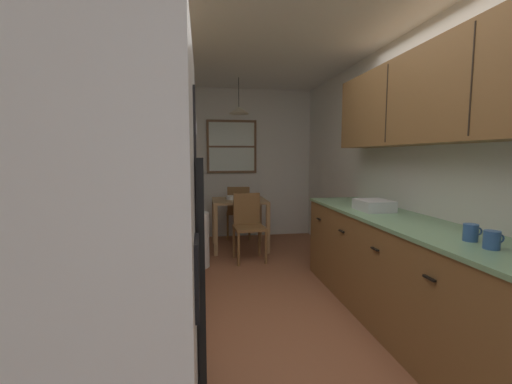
% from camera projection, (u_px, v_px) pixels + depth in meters
% --- Properties ---
extents(ground_plane, '(12.00, 12.00, 0.00)m').
position_uv_depth(ground_plane, '(264.00, 294.00, 3.48)').
color(ground_plane, '#995B3D').
extents(wall_left, '(0.10, 9.00, 2.55)m').
position_uv_depth(wall_left, '(121.00, 171.00, 3.14)').
color(wall_left, silver).
rests_on(wall_left, ground).
extents(wall_right, '(0.10, 9.00, 2.55)m').
position_uv_depth(wall_right, '(391.00, 169.00, 3.56)').
color(wall_right, silver).
rests_on(wall_right, ground).
extents(wall_back, '(4.40, 0.10, 2.55)m').
position_uv_depth(wall_back, '(237.00, 164.00, 5.95)').
color(wall_back, silver).
rests_on(wall_back, ground).
extents(ceiling_slab, '(4.40, 9.00, 0.08)m').
position_uv_depth(ceiling_slab, '(265.00, 30.00, 3.21)').
color(ceiling_slab, white).
extents(refrigerator, '(0.70, 0.78, 1.78)m').
position_uv_depth(refrigerator, '(94.00, 316.00, 1.11)').
color(refrigerator, white).
rests_on(refrigerator, ground).
extents(stove_range, '(0.66, 0.58, 1.10)m').
position_uv_depth(stove_range, '(132.00, 330.00, 1.84)').
color(stove_range, black).
rests_on(stove_range, ground).
extents(microwave_over_range, '(0.39, 0.62, 0.31)m').
position_uv_depth(microwave_over_range, '(100.00, 115.00, 1.70)').
color(microwave_over_range, silver).
extents(counter_left, '(0.64, 1.98, 0.90)m').
position_uv_depth(counter_left, '(160.00, 262.00, 3.10)').
color(counter_left, brown).
rests_on(counter_left, ground).
extents(upper_cabinets_left, '(0.33, 2.06, 0.72)m').
position_uv_depth(upper_cabinets_left, '(137.00, 105.00, 2.88)').
color(upper_cabinets_left, brown).
extents(counter_right, '(0.64, 3.18, 0.90)m').
position_uv_depth(counter_right, '(411.00, 278.00, 2.68)').
color(counter_right, brown).
rests_on(counter_right, ground).
extents(upper_cabinets_right, '(0.33, 2.86, 0.72)m').
position_uv_depth(upper_cabinets_right, '(441.00, 94.00, 2.50)').
color(upper_cabinets_right, brown).
extents(dining_table, '(0.81, 0.76, 0.75)m').
position_uv_depth(dining_table, '(239.00, 208.00, 5.17)').
color(dining_table, '#A87F51').
rests_on(dining_table, ground).
extents(dining_chair_near, '(0.43, 0.43, 0.90)m').
position_uv_depth(dining_chair_near, '(248.00, 223.00, 4.61)').
color(dining_chair_near, brown).
rests_on(dining_chair_near, ground).
extents(dining_chair_far, '(0.44, 0.44, 0.90)m').
position_uv_depth(dining_chair_far, '(238.00, 210.00, 5.77)').
color(dining_chair_far, brown).
rests_on(dining_chair_far, ground).
extents(pendant_light, '(0.30, 0.30, 0.52)m').
position_uv_depth(pendant_light, '(239.00, 110.00, 5.01)').
color(pendant_light, black).
extents(back_window, '(0.85, 0.05, 0.90)m').
position_uv_depth(back_window, '(232.00, 147.00, 5.83)').
color(back_window, brown).
extents(trash_bin, '(0.34, 0.34, 0.70)m').
position_uv_depth(trash_bin, '(196.00, 240.00, 4.32)').
color(trash_bin, white).
rests_on(trash_bin, ground).
extents(storage_canister, '(0.12, 0.12, 0.19)m').
position_uv_depth(storage_canister, '(142.00, 220.00, 2.23)').
color(storage_canister, '#D84C19').
rests_on(storage_canister, counter_left).
extents(dish_towel, '(0.02, 0.16, 0.24)m').
position_uv_depth(dish_towel, '(199.00, 309.00, 2.03)').
color(dish_towel, silver).
extents(mug_by_coffeemaker, '(0.12, 0.08, 0.10)m').
position_uv_depth(mug_by_coffeemaker, '(471.00, 232.00, 2.04)').
color(mug_by_coffeemaker, '#335999').
rests_on(mug_by_coffeemaker, counter_right).
extents(mug_spare, '(0.12, 0.08, 0.10)m').
position_uv_depth(mug_spare, '(492.00, 240.00, 1.86)').
color(mug_spare, '#335999').
rests_on(mug_spare, counter_right).
extents(dish_rack, '(0.28, 0.34, 0.10)m').
position_uv_depth(dish_rack, '(374.00, 205.00, 3.18)').
color(dish_rack, silver).
rests_on(dish_rack, counter_right).
extents(table_serving_bowl, '(0.17, 0.17, 0.06)m').
position_uv_depth(table_serving_bowl, '(232.00, 198.00, 5.14)').
color(table_serving_bowl, silver).
rests_on(table_serving_bowl, dining_table).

